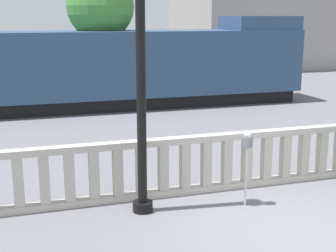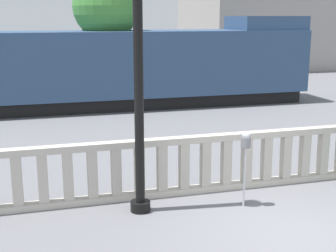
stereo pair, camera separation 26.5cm
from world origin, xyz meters
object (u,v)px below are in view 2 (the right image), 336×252
at_px(lamppost, 138,46).
at_px(tree_left, 106,7).
at_px(train_near, 68,69).
at_px(parking_meter, 246,145).

xyz_separation_m(lamppost, tree_left, (1.18, 11.61, 0.92)).
relative_size(lamppost, train_near, 0.29).
distance_m(train_near, tree_left, 3.08).
bearing_deg(parking_meter, tree_left, 94.34).
bearing_deg(train_near, parking_meter, -76.85).
xyz_separation_m(lamppost, parking_meter, (2.09, -0.34, -1.96)).
height_order(parking_meter, train_near, train_near).
xyz_separation_m(parking_meter, tree_left, (-0.91, 11.95, 2.88)).
distance_m(parking_meter, train_near, 11.68).
bearing_deg(lamppost, tree_left, 84.19).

